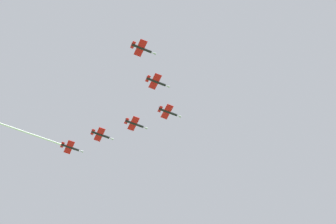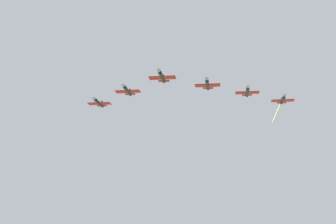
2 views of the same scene
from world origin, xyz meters
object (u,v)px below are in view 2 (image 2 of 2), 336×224
at_px(jet_port_inner, 208,84).
at_px(jet_port_outer, 247,92).
at_px(jet_starboard_inner, 127,91).
at_px(jet_starboard_outer, 99,103).
at_px(jet_center_rear, 280,107).
at_px(jet_lead, 162,77).

bearing_deg(jet_port_inner, jet_port_outer, -136.32).
relative_size(jet_starboard_inner, jet_starboard_outer, 1.00).
bearing_deg(jet_port_inner, jet_center_rear, -126.82).
xyz_separation_m(jet_starboard_inner, jet_starboard_outer, (18.01, -0.73, -0.54)).
xyz_separation_m(jet_port_inner, jet_starboard_outer, (37.57, 16.49, -1.65)).
relative_size(jet_lead, jet_center_rear, 0.29).
bearing_deg(jet_center_rear, jet_port_outer, 59.77).
bearing_deg(jet_port_inner, jet_starboard_inner, 0.00).
height_order(jet_port_outer, jet_starboard_outer, jet_port_outer).
bearing_deg(jet_center_rear, jet_lead, 49.94).
distance_m(jet_lead, jet_port_inner, 17.51).
relative_size(jet_port_inner, jet_center_rear, 0.29).
bearing_deg(jet_starboard_inner, jet_port_inner, -180.00).
bearing_deg(jet_lead, jet_port_inner, -138.14).
bearing_deg(jet_starboard_outer, jet_lead, 137.22).
bearing_deg(jet_port_outer, jet_starboard_outer, -0.00).
bearing_deg(jet_port_inner, jet_starboard_outer, -17.66).
xyz_separation_m(jet_port_outer, jet_center_rear, (5.00, -25.40, -0.41)).
relative_size(jet_starboard_inner, jet_center_rear, 0.29).
xyz_separation_m(jet_lead, jet_center_rear, (1.37, -60.73, 0.68)).
xyz_separation_m(jet_lead, jet_starboard_inner, (17.50, -0.15, -0.56)).
bearing_deg(jet_starboard_outer, jet_port_inner, 162.34).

